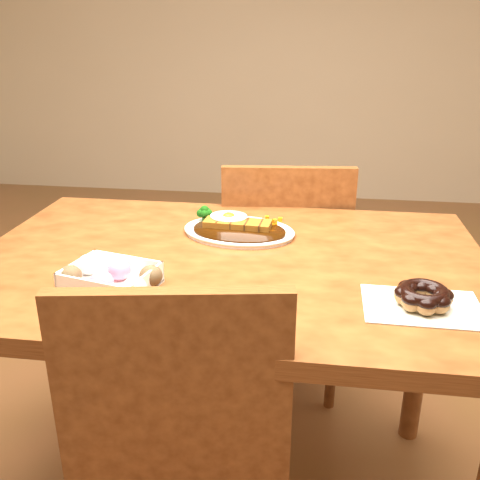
# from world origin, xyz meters

# --- Properties ---
(table) EXTENTS (1.20, 0.80, 0.75)m
(table) POSITION_xyz_m (0.00, 0.00, 0.65)
(table) COLOR #552711
(table) RESTS_ON ground
(chair_far) EXTENTS (0.46, 0.46, 0.87)m
(chair_far) POSITION_xyz_m (0.10, 0.54, 0.48)
(chair_far) COLOR #552711
(chair_far) RESTS_ON ground
(katsu_curry_plate) EXTENTS (0.31, 0.24, 0.06)m
(katsu_curry_plate) POSITION_xyz_m (-0.00, 0.16, 0.76)
(katsu_curry_plate) COLOR white
(katsu_curry_plate) RESTS_ON table
(donut_box) EXTENTS (0.21, 0.17, 0.05)m
(donut_box) POSITION_xyz_m (-0.21, -0.19, 0.77)
(donut_box) COLOR white
(donut_box) RESTS_ON table
(pon_de_ring) EXTENTS (0.23, 0.16, 0.04)m
(pon_de_ring) POSITION_xyz_m (0.41, -0.18, 0.77)
(pon_de_ring) COLOR silver
(pon_de_ring) RESTS_ON table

